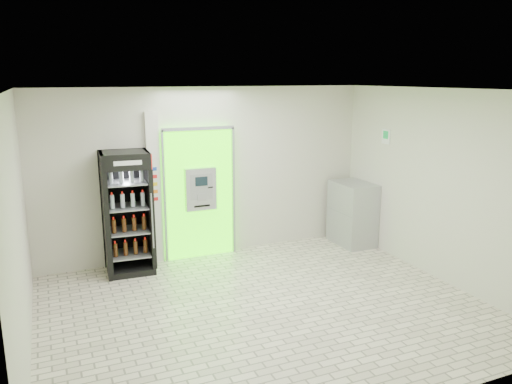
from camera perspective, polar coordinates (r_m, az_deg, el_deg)
ground at (r=7.17m, az=1.03°, el=-13.15°), size 6.00×6.00×0.00m
room_shell at (r=6.57m, az=1.10°, el=1.43°), size 6.00×6.00×6.00m
atm_assembly at (r=8.86m, az=-6.52°, el=-0.04°), size 1.30×0.24×2.33m
pillar at (r=8.68m, az=-11.54°, el=0.38°), size 0.22×0.11×2.60m
beverage_cooler at (r=8.40m, az=-14.47°, el=-2.55°), size 0.79×0.74×2.01m
steel_cabinet at (r=9.76m, az=10.96°, el=-2.42°), size 0.61×0.90×1.20m
exit_sign at (r=9.25m, az=14.64°, el=6.16°), size 0.02×0.22×0.26m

